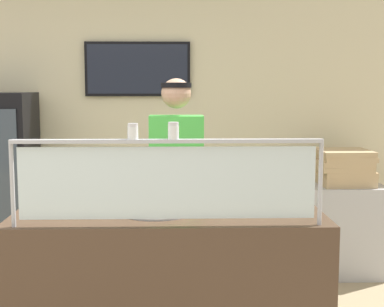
% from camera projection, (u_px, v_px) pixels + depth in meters
% --- Properties ---
extents(shop_rear_unit, '(6.26, 0.13, 2.70)m').
position_uv_depth(shop_rear_unit, '(171.00, 122.00, 5.42)').
color(shop_rear_unit, beige).
rests_on(shop_rear_unit, ground).
extents(serving_counter, '(1.86, 0.66, 0.95)m').
position_uv_depth(serving_counter, '(169.00, 291.00, 3.37)').
color(serving_counter, '#4C3828').
rests_on(serving_counter, ground).
extents(sneeze_guard, '(1.69, 0.06, 0.47)m').
position_uv_depth(sneeze_guard, '(167.00, 172.00, 3.01)').
color(sneeze_guard, '#B2B5BC').
rests_on(sneeze_guard, serving_counter).
extents(pizza_tray, '(0.43, 0.43, 0.04)m').
position_uv_depth(pizza_tray, '(157.00, 210.00, 3.35)').
color(pizza_tray, '#9EA0A8').
rests_on(pizza_tray, serving_counter).
extents(pizza_server, '(0.10, 0.28, 0.01)m').
position_uv_depth(pizza_server, '(151.00, 207.00, 3.33)').
color(pizza_server, '#ADAFB7').
rests_on(pizza_server, pizza_tray).
extents(parmesan_shaker, '(0.06, 0.06, 0.09)m').
position_uv_depth(parmesan_shaker, '(133.00, 132.00, 2.97)').
color(parmesan_shaker, white).
rests_on(parmesan_shaker, sneeze_guard).
extents(pepper_flake_shaker, '(0.06, 0.06, 0.09)m').
position_uv_depth(pepper_flake_shaker, '(173.00, 132.00, 2.98)').
color(pepper_flake_shaker, white).
rests_on(pepper_flake_shaker, sneeze_guard).
extents(worker_figure, '(0.41, 0.50, 1.76)m').
position_uv_depth(worker_figure, '(177.00, 185.00, 3.97)').
color(worker_figure, '#23232D').
rests_on(worker_figure, ground).
extents(prep_shelf, '(0.70, 0.55, 0.82)m').
position_uv_depth(prep_shelf, '(342.00, 229.00, 5.09)').
color(prep_shelf, '#B7BABF').
rests_on(prep_shelf, ground).
extents(pizza_box_stack, '(0.48, 0.47, 0.32)m').
position_uv_depth(pizza_box_stack, '(344.00, 167.00, 5.02)').
color(pizza_box_stack, tan).
rests_on(pizza_box_stack, prep_shelf).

